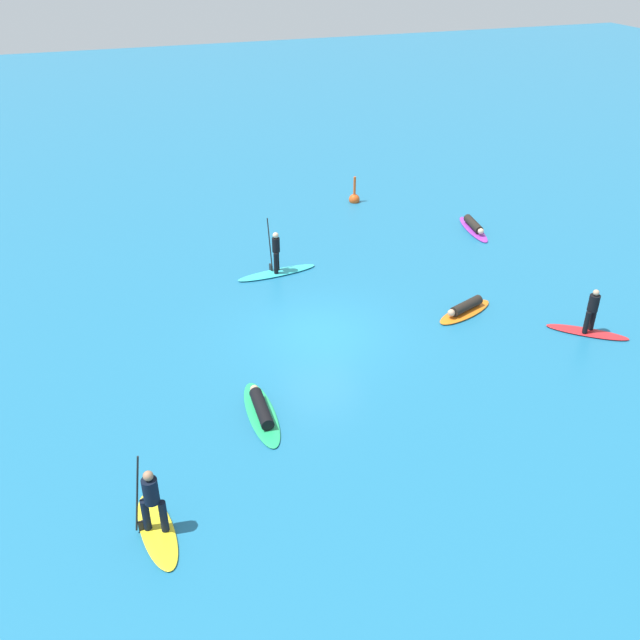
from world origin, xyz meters
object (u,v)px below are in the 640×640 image
surfer_on_yellow_board (154,515)px  surfer_on_orange_board (465,309)px  marker_buoy (354,198)px  surfer_on_green_board (261,410)px  surfer_on_purple_board (474,227)px  surfer_on_teal_board (277,265)px  surfer_on_red_board (590,321)px

surfer_on_yellow_board → surfer_on_orange_board: 13.12m
surfer_on_orange_board → marker_buoy: 11.28m
surfer_on_orange_board → marker_buoy: bearing=-113.7°
surfer_on_green_board → surfer_on_yellow_board: 4.68m
surfer_on_purple_board → surfer_on_teal_board: (-9.32, -1.32, 0.19)m
surfer_on_orange_board → surfer_on_teal_board: (-5.34, 5.05, 0.20)m
surfer_on_yellow_board → surfer_on_purple_board: surfer_on_yellow_board is taller
surfer_on_green_board → marker_buoy: size_ratio=2.21×
surfer_on_orange_board → surfer_on_purple_board: (3.98, 6.37, 0.00)m
surfer_on_teal_board → surfer_on_orange_board: bearing=130.0°
surfer_on_red_board → surfer_on_purple_board: surfer_on_red_board is taller
surfer_on_purple_board → marker_buoy: marker_buoy is taller
surfer_on_green_board → surfer_on_purple_board: bearing=-49.8°
surfer_on_red_board → surfer_on_teal_board: 11.36m
surfer_on_purple_board → surfer_on_teal_board: surfer_on_teal_board is taller
surfer_on_orange_board → surfer_on_purple_board: size_ratio=0.87×
surfer_on_yellow_board → surfer_on_green_board: bearing=-50.2°
surfer_on_green_board → surfer_on_red_board: 11.31m
surfer_on_yellow_board → surfer_on_teal_board: surfer_on_teal_board is taller
surfer_on_green_board → surfer_on_purple_board: (12.09, 9.56, 0.01)m
surfer_on_teal_board → marker_buoy: size_ratio=2.35×
marker_buoy → surfer_on_purple_board: bearing=-53.1°
surfer_on_green_board → surfer_on_orange_board: surfer_on_orange_board is taller
surfer_on_purple_board → surfer_on_teal_board: size_ratio=0.92×
surfer_on_orange_board → surfer_on_purple_board: bearing=-144.2°
surfer_on_yellow_board → marker_buoy: size_ratio=1.84×
surfer_on_red_board → surfer_on_teal_board: (-8.51, 7.53, -0.10)m
surfer_on_orange_board → surfer_on_green_board: bearing=-0.7°
surfer_on_red_board → surfer_on_purple_board: 8.90m
surfer_on_green_board → surfer_on_teal_board: (2.77, 8.24, 0.20)m
surfer_on_green_board → surfer_on_red_board: size_ratio=1.27×
surfer_on_green_board → surfer_on_teal_board: 8.69m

